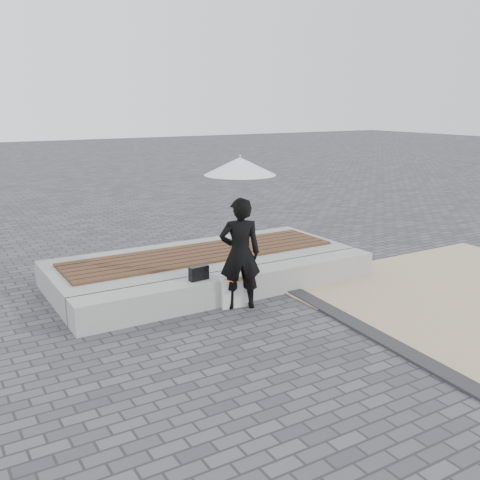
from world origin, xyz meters
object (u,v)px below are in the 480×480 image
at_px(handbag, 199,273).
at_px(seating_ledge, 239,285).
at_px(parasol, 240,166).
at_px(woman, 240,254).
at_px(canvas_tote, 234,292).

bearing_deg(handbag, seating_ledge, -5.26).
bearing_deg(seating_ledge, parasol, -118.04).
xyz_separation_m(woman, handbag, (-0.49, 0.34, -0.30)).
xyz_separation_m(seating_ledge, woman, (-0.18, -0.34, 0.60)).
bearing_deg(canvas_tote, parasol, -46.62).
bearing_deg(woman, handbag, -13.14).
bearing_deg(woman, canvas_tote, -35.12).
xyz_separation_m(seating_ledge, canvas_tote, (-0.24, -0.26, 0.01)).
relative_size(seating_ledge, canvas_tote, 11.77).
relative_size(seating_ledge, woman, 3.12).
height_order(seating_ledge, handbag, handbag).
bearing_deg(seating_ledge, handbag, -179.38).
bearing_deg(woman, seating_ledge, -96.50).
distance_m(woman, parasol, 1.23).
distance_m(woman, handbag, 0.66).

